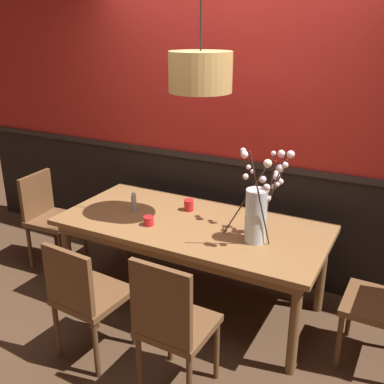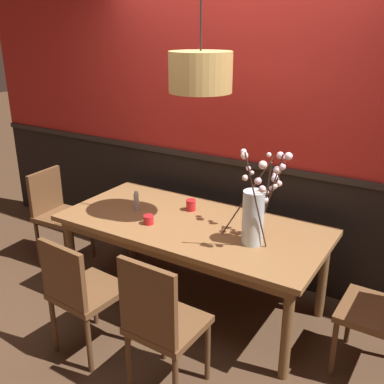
{
  "view_description": "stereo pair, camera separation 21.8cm",
  "coord_description": "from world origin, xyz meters",
  "px_view_note": "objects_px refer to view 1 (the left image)",
  "views": [
    {
      "loc": [
        1.46,
        -2.79,
        2.16
      ],
      "look_at": [
        0.0,
        0.0,
        0.98
      ],
      "focal_mm": 41.95,
      "sensor_mm": 36.0,
      "label": 1
    },
    {
      "loc": [
        1.65,
        -2.68,
        2.16
      ],
      "look_at": [
        0.0,
        0.0,
        0.98
      ],
      "focal_mm": 41.95,
      "sensor_mm": 36.0,
      "label": 2
    }
  ],
  "objects_px": {
    "vase_with_blossoms": "(258,211)",
    "condiment_bottle": "(134,203)",
    "candle_holder_nearer_center": "(189,205)",
    "pendant_lamp": "(200,72)",
    "chair_near_side_right": "(172,322)",
    "chair_far_side_left": "(205,204)",
    "chair_far_side_right": "(263,210)",
    "dining_table": "(192,232)",
    "chair_near_side_left": "(85,294)",
    "candle_holder_nearer_edge": "(149,221)",
    "chair_head_west_end": "(49,215)"
  },
  "relations": [
    {
      "from": "vase_with_blossoms",
      "to": "condiment_bottle",
      "type": "xyz_separation_m",
      "value": [
        -1.06,
        0.04,
        -0.15
      ]
    },
    {
      "from": "candle_holder_nearer_center",
      "to": "pendant_lamp",
      "type": "height_order",
      "value": "pendant_lamp"
    },
    {
      "from": "chair_near_side_right",
      "to": "chair_far_side_left",
      "type": "height_order",
      "value": "chair_near_side_right"
    },
    {
      "from": "vase_with_blossoms",
      "to": "pendant_lamp",
      "type": "height_order",
      "value": "pendant_lamp"
    },
    {
      "from": "chair_far_side_right",
      "to": "vase_with_blossoms",
      "type": "relative_size",
      "value": 1.38
    },
    {
      "from": "chair_near_side_right",
      "to": "chair_far_side_right",
      "type": "bearing_deg",
      "value": 92.54
    },
    {
      "from": "dining_table",
      "to": "chair_far_side_left",
      "type": "xyz_separation_m",
      "value": [
        -0.33,
        0.9,
        -0.15
      ]
    },
    {
      "from": "chair_near_side_left",
      "to": "condiment_bottle",
      "type": "distance_m",
      "value": 0.93
    },
    {
      "from": "candle_holder_nearer_center",
      "to": "condiment_bottle",
      "type": "bearing_deg",
      "value": -149.7
    },
    {
      "from": "chair_near_side_right",
      "to": "candle_holder_nearer_edge",
      "type": "relative_size",
      "value": 11.56
    },
    {
      "from": "chair_near_side_right",
      "to": "condiment_bottle",
      "type": "relative_size",
      "value": 6.0
    },
    {
      "from": "chair_near_side_right",
      "to": "chair_far_side_left",
      "type": "xyz_separation_m",
      "value": [
        -0.67,
        1.81,
        -0.03
      ]
    },
    {
      "from": "chair_near_side_left",
      "to": "chair_near_side_right",
      "type": "height_order",
      "value": "chair_near_side_right"
    },
    {
      "from": "chair_far_side_right",
      "to": "candle_holder_nearer_center",
      "type": "height_order",
      "value": "chair_far_side_right"
    },
    {
      "from": "chair_far_side_left",
      "to": "condiment_bottle",
      "type": "bearing_deg",
      "value": -101.82
    },
    {
      "from": "chair_head_west_end",
      "to": "chair_near_side_left",
      "type": "xyz_separation_m",
      "value": [
        1.15,
        -0.86,
        -0.01
      ]
    },
    {
      "from": "vase_with_blossoms",
      "to": "pendant_lamp",
      "type": "distance_m",
      "value": 1.03
    },
    {
      "from": "chair_near_side_left",
      "to": "chair_far_side_left",
      "type": "distance_m",
      "value": 1.78
    },
    {
      "from": "chair_far_side_right",
      "to": "candle_holder_nearer_edge",
      "type": "distance_m",
      "value": 1.26
    },
    {
      "from": "chair_near_side_right",
      "to": "pendant_lamp",
      "type": "bearing_deg",
      "value": 107.42
    },
    {
      "from": "candle_holder_nearer_edge",
      "to": "chair_far_side_right",
      "type": "bearing_deg",
      "value": 64.66
    },
    {
      "from": "chair_near_side_right",
      "to": "pendant_lamp",
      "type": "xyz_separation_m",
      "value": [
        -0.3,
        0.95,
        1.32
      ]
    },
    {
      "from": "pendant_lamp",
      "to": "candle_holder_nearer_center",
      "type": "bearing_deg",
      "value": 137.71
    },
    {
      "from": "chair_head_west_end",
      "to": "pendant_lamp",
      "type": "height_order",
      "value": "pendant_lamp"
    },
    {
      "from": "chair_far_side_left",
      "to": "vase_with_blossoms",
      "type": "relative_size",
      "value": 1.27
    },
    {
      "from": "candle_holder_nearer_center",
      "to": "candle_holder_nearer_edge",
      "type": "distance_m",
      "value": 0.42
    },
    {
      "from": "chair_head_west_end",
      "to": "pendant_lamp",
      "type": "bearing_deg",
      "value": 2.35
    },
    {
      "from": "dining_table",
      "to": "chair_near_side_right",
      "type": "xyz_separation_m",
      "value": [
        0.34,
        -0.91,
        -0.12
      ]
    },
    {
      "from": "candle_holder_nearer_edge",
      "to": "pendant_lamp",
      "type": "distance_m",
      "value": 1.16
    },
    {
      "from": "condiment_bottle",
      "to": "pendant_lamp",
      "type": "height_order",
      "value": "pendant_lamp"
    },
    {
      "from": "chair_near_side_left",
      "to": "chair_far_side_right",
      "type": "relative_size",
      "value": 0.91
    },
    {
      "from": "pendant_lamp",
      "to": "vase_with_blossoms",
      "type": "bearing_deg",
      "value": -11.08
    },
    {
      "from": "dining_table",
      "to": "pendant_lamp",
      "type": "bearing_deg",
      "value": 38.97
    },
    {
      "from": "chair_head_west_end",
      "to": "chair_far_side_left",
      "type": "bearing_deg",
      "value": 38.58
    },
    {
      "from": "dining_table",
      "to": "vase_with_blossoms",
      "type": "relative_size",
      "value": 2.95
    },
    {
      "from": "chair_far_side_left",
      "to": "condiment_bottle",
      "type": "height_order",
      "value": "condiment_bottle"
    },
    {
      "from": "pendant_lamp",
      "to": "chair_far_side_right",
      "type": "bearing_deg",
      "value": 76.3
    },
    {
      "from": "chair_near_side_right",
      "to": "vase_with_blossoms",
      "type": "relative_size",
      "value": 1.37
    },
    {
      "from": "chair_head_west_end",
      "to": "candle_holder_nearer_edge",
      "type": "height_order",
      "value": "chair_head_west_end"
    },
    {
      "from": "candle_holder_nearer_edge",
      "to": "condiment_bottle",
      "type": "distance_m",
      "value": 0.31
    },
    {
      "from": "chair_far_side_left",
      "to": "condiment_bottle",
      "type": "relative_size",
      "value": 5.56
    },
    {
      "from": "dining_table",
      "to": "chair_far_side_right",
      "type": "bearing_deg",
      "value": 74.17
    },
    {
      "from": "chair_far_side_right",
      "to": "candle_holder_nearer_center",
      "type": "distance_m",
      "value": 0.86
    },
    {
      "from": "chair_near_side_right",
      "to": "candle_holder_nearer_edge",
      "type": "bearing_deg",
      "value": 130.49
    },
    {
      "from": "candle_holder_nearer_edge",
      "to": "pendant_lamp",
      "type": "xyz_separation_m",
      "value": [
        0.31,
        0.23,
        1.09
      ]
    },
    {
      "from": "candle_holder_nearer_center",
      "to": "condiment_bottle",
      "type": "height_order",
      "value": "condiment_bottle"
    },
    {
      "from": "candle_holder_nearer_center",
      "to": "chair_head_west_end",
      "type": "bearing_deg",
      "value": -170.46
    },
    {
      "from": "dining_table",
      "to": "condiment_bottle",
      "type": "distance_m",
      "value": 0.54
    },
    {
      "from": "condiment_bottle",
      "to": "vase_with_blossoms",
      "type": "bearing_deg",
      "value": -1.99
    },
    {
      "from": "candle_holder_nearer_edge",
      "to": "candle_holder_nearer_center",
      "type": "bearing_deg",
      "value": 71.4
    }
  ]
}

